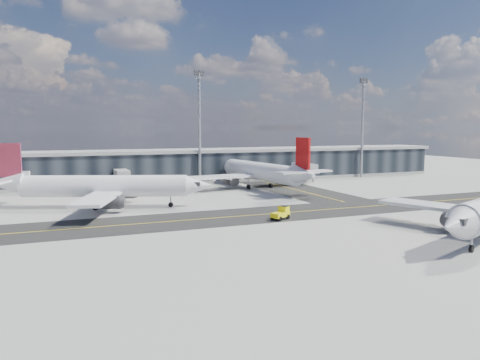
# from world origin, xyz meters

# --- Properties ---
(ground) EXTENTS (300.00, 300.00, 0.00)m
(ground) POSITION_xyz_m (0.00, 0.00, 0.00)
(ground) COLOR gray
(ground) RESTS_ON ground
(taxiway_lanes) EXTENTS (180.00, 63.00, 0.03)m
(taxiway_lanes) POSITION_xyz_m (3.91, 10.74, 0.01)
(taxiway_lanes) COLOR black
(taxiway_lanes) RESTS_ON ground
(terminal_concourse) EXTENTS (152.00, 19.80, 8.80)m
(terminal_concourse) POSITION_xyz_m (0.04, 54.93, 4.09)
(terminal_concourse) COLOR black
(terminal_concourse) RESTS_ON ground
(floodlight_masts) EXTENTS (102.50, 0.70, 28.90)m
(floodlight_masts) POSITION_xyz_m (0.00, 48.00, 15.61)
(floodlight_masts) COLOR gray
(floodlight_masts) RESTS_ON ground
(airliner_af) EXTENTS (38.74, 33.47, 11.83)m
(airliner_af) POSITION_xyz_m (-26.95, 21.35, 3.91)
(airliner_af) COLOR white
(airliner_af) RESTS_ON ground
(airliner_redtail) EXTENTS (36.24, 42.38, 12.55)m
(airliner_redtail) POSITION_xyz_m (10.94, 35.37, 4.15)
(airliner_redtail) COLOR white
(airliner_redtail) RESTS_ON ground
(baggage_tug) EXTENTS (3.67, 2.97, 2.08)m
(baggage_tug) POSITION_xyz_m (-1.56, -1.02, 1.04)
(baggage_tug) COLOR #FFF00D
(baggage_tug) RESTS_ON ground
(service_van) EXTENTS (3.50, 6.30, 1.67)m
(service_van) POSITION_xyz_m (25.89, 44.00, 0.83)
(service_van) COLOR white
(service_van) RESTS_ON ground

